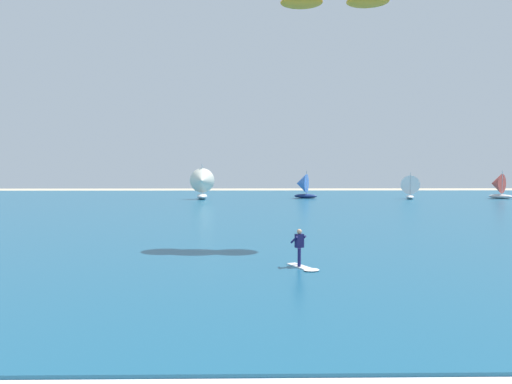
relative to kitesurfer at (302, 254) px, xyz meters
name	(u,v)px	position (x,y,z in m)	size (l,w,h in m)	color
ocean	(245,207)	(-2.76, 34.25, -0.65)	(160.00, 90.00, 0.10)	navy
shoreline_foam	(177,376)	(-3.81, -10.63, -0.70)	(76.32, 1.31, 0.01)	white
kitesurfer	(302,254)	(0.00, 0.00, 0.00)	(1.38, 2.00, 1.67)	white
sailboat_far_right	(410,187)	(21.76, 49.64, 1.19)	(3.05, 3.47, 3.91)	white
sailboat_heeled_over	(302,186)	(5.85, 51.35, 1.32)	(3.74, 3.32, 4.20)	navy
sailboat_mid_left	(202,183)	(-9.18, 48.93, 1.74)	(3.75, 4.41, 5.12)	silver
sailboat_leading	(497,186)	(35.14, 50.05, 1.32)	(3.63, 3.75, 4.20)	silver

